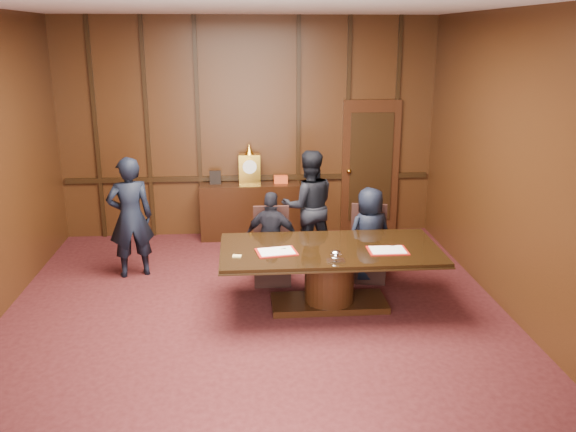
% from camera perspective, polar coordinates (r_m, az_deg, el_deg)
% --- Properties ---
extents(room, '(7.00, 7.04, 3.50)m').
position_cam_1_polar(room, '(6.59, -2.62, 3.68)').
color(room, black).
rests_on(room, ground).
extents(sideboard, '(1.60, 0.45, 1.54)m').
position_cam_1_polar(sideboard, '(9.92, -3.54, 0.70)').
color(sideboard, black).
rests_on(sideboard, ground).
extents(conference_table, '(2.62, 1.32, 0.76)m').
position_cam_1_polar(conference_table, '(7.37, 3.91, -4.80)').
color(conference_table, black).
rests_on(conference_table, ground).
extents(folder_left, '(0.51, 0.40, 0.02)m').
position_cam_1_polar(folder_left, '(7.11, -1.10, -3.36)').
color(folder_left, '#9E140E').
rests_on(folder_left, conference_table).
extents(folder_right, '(0.46, 0.33, 0.02)m').
position_cam_1_polar(folder_right, '(7.25, 9.30, -3.19)').
color(folder_right, '#9E140E').
rests_on(folder_right, conference_table).
extents(inkstand, '(0.20, 0.14, 0.12)m').
position_cam_1_polar(inkstand, '(6.85, 4.50, -3.79)').
color(inkstand, white).
rests_on(inkstand, conference_table).
extents(notepad, '(0.11, 0.09, 0.01)m').
position_cam_1_polar(notepad, '(7.00, -4.80, -3.76)').
color(notepad, '#E9C672').
rests_on(notepad, conference_table).
extents(chair_left, '(0.49, 0.49, 0.99)m').
position_cam_1_polar(chair_left, '(8.21, -1.51, -4.13)').
color(chair_left, black).
rests_on(chair_left, ground).
extents(chair_right, '(0.57, 0.57, 0.99)m').
position_cam_1_polar(chair_right, '(8.37, 7.46, -3.85)').
color(chair_right, black).
rests_on(chair_right, ground).
extents(signatory_left, '(0.79, 0.49, 1.25)m').
position_cam_1_polar(signatory_left, '(8.02, -1.50, -2.10)').
color(signatory_left, black).
rests_on(signatory_left, ground).
extents(signatory_right, '(0.71, 0.56, 1.28)m').
position_cam_1_polar(signatory_right, '(8.18, 7.62, -1.74)').
color(signatory_right, black).
rests_on(signatory_right, ground).
extents(witness_left, '(0.70, 0.56, 1.66)m').
position_cam_1_polar(witness_left, '(8.49, -14.53, -0.12)').
color(witness_left, black).
rests_on(witness_left, ground).
extents(witness_right, '(0.85, 0.70, 1.64)m').
position_cam_1_polar(witness_right, '(8.79, 1.95, 0.90)').
color(witness_right, black).
rests_on(witness_right, ground).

